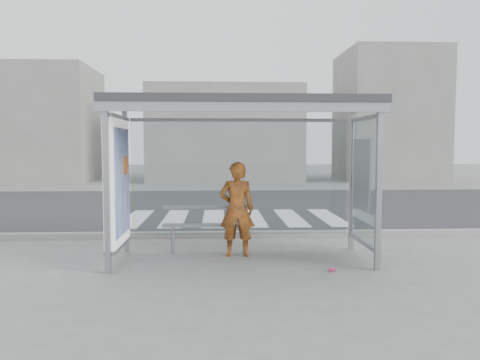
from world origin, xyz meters
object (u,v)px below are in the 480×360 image
object	(u,v)px
bench	(209,225)
person	(237,209)
soda_can	(332,270)
bus_shelter	(219,139)

from	to	relation	value
bench	person	bearing A→B (deg)	-28.07
person	soda_can	xyz separation A→B (m)	(1.38, -1.08, -0.77)
bus_shelter	soda_can	xyz separation A→B (m)	(1.68, -0.81, -1.95)
bus_shelter	soda_can	bearing A→B (deg)	-25.91
soda_can	person	bearing A→B (deg)	141.89
person	bench	distance (m)	0.63
person	soda_can	distance (m)	1.91
person	bench	bearing A→B (deg)	-28.65
person	soda_can	world-z (taller)	person
bench	soda_can	bearing A→B (deg)	-35.72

